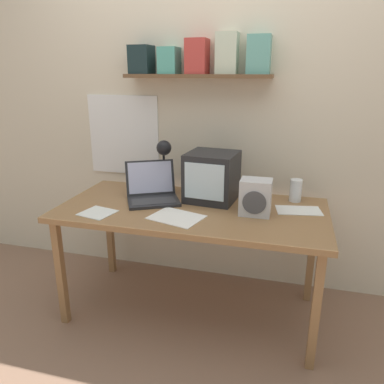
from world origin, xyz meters
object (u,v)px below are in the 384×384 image
at_px(laptop, 152,191).
at_px(desk_lamp, 164,155).
at_px(space_heater, 256,197).
at_px(loose_paper_near_laptop, 98,213).
at_px(printed_handout, 176,217).
at_px(loose_paper_near_monitor, 299,210).
at_px(juice_glass, 296,191).
at_px(crt_monitor, 212,177).
at_px(corner_desk, 192,216).

xyz_separation_m(laptop, desk_lamp, (0.03, 0.16, 0.20)).
distance_m(space_heater, loose_paper_near_laptop, 0.93).
relative_size(desk_lamp, printed_handout, 1.07).
bearing_deg(laptop, space_heater, -35.01).
bearing_deg(printed_handout, loose_paper_near_monitor, 23.66).
height_order(desk_lamp, juice_glass, desk_lamp).
bearing_deg(loose_paper_near_monitor, loose_paper_near_laptop, -163.02).
relative_size(crt_monitor, space_heater, 1.59).
relative_size(desk_lamp, space_heater, 1.73).
bearing_deg(loose_paper_near_laptop, loose_paper_near_monitor, 16.98).
distance_m(crt_monitor, space_heater, 0.36).
relative_size(laptop, juice_glass, 2.95).
distance_m(space_heater, printed_handout, 0.47).
bearing_deg(printed_handout, crt_monitor, 70.38).
distance_m(juice_glass, space_heater, 0.38).
height_order(corner_desk, loose_paper_near_monitor, loose_paper_near_monitor).
bearing_deg(corner_desk, loose_paper_near_laptop, -155.25).
bearing_deg(crt_monitor, loose_paper_near_laptop, -139.52).
height_order(corner_desk, space_heater, space_heater).
bearing_deg(desk_lamp, corner_desk, -65.14).
bearing_deg(corner_desk, printed_handout, -103.35).
bearing_deg(crt_monitor, juice_glass, 17.98).
bearing_deg(space_heater, loose_paper_near_monitor, 26.41).
xyz_separation_m(desk_lamp, loose_paper_near_laptop, (-0.26, -0.48, -0.26)).
bearing_deg(corner_desk, desk_lamp, 137.18).
height_order(juice_glass, printed_handout, juice_glass).
relative_size(laptop, loose_paper_near_laptop, 1.93).
relative_size(corner_desk, printed_handout, 4.81).
height_order(laptop, desk_lamp, desk_lamp).
bearing_deg(desk_lamp, printed_handout, -85.34).
distance_m(laptop, juice_glass, 0.92).
xyz_separation_m(laptop, juice_glass, (0.90, 0.21, 0.00)).
bearing_deg(space_heater, juice_glass, 52.78).
height_order(crt_monitor, juice_glass, crt_monitor).
distance_m(crt_monitor, loose_paper_near_laptop, 0.74).
distance_m(corner_desk, juice_glass, 0.69).
bearing_deg(space_heater, printed_handout, -158.29).
bearing_deg(desk_lamp, space_heater, -43.69).
distance_m(laptop, printed_handout, 0.36).
height_order(space_heater, loose_paper_near_monitor, space_heater).
bearing_deg(printed_handout, desk_lamp, 116.98).
xyz_separation_m(juice_glass, loose_paper_near_laptop, (-1.12, -0.52, -0.06)).
relative_size(juice_glass, space_heater, 0.68).
bearing_deg(crt_monitor, laptop, -159.19).
height_order(crt_monitor, loose_paper_near_monitor, crt_monitor).
height_order(laptop, space_heater, laptop).
xyz_separation_m(juice_glass, space_heater, (-0.23, -0.30, 0.04)).
relative_size(crt_monitor, loose_paper_near_laptop, 1.52).
bearing_deg(juice_glass, laptop, -166.76).
relative_size(corner_desk, space_heater, 7.73).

